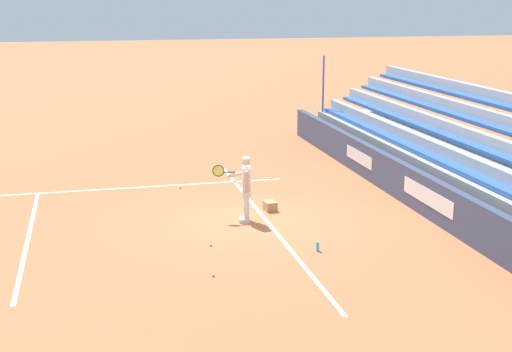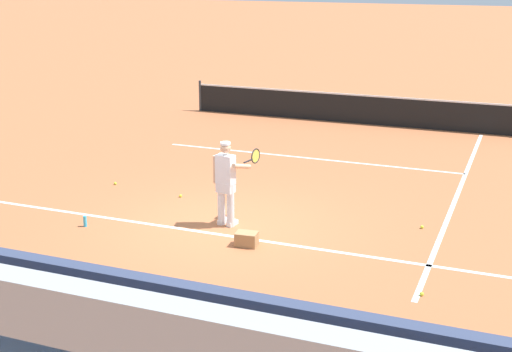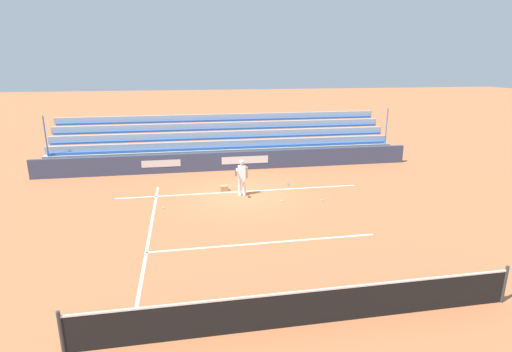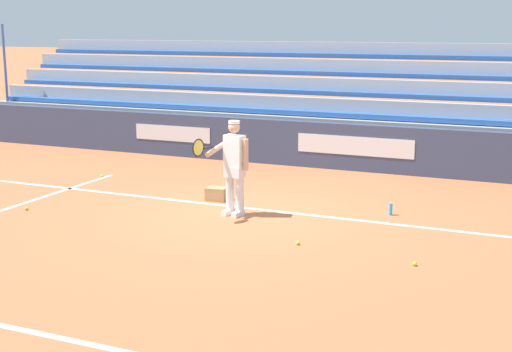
% 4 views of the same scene
% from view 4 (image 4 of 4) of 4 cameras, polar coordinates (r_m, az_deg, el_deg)
% --- Properties ---
extents(ground_plane, '(160.00, 160.00, 0.00)m').
position_cam_4_polar(ground_plane, '(12.93, -1.57, -3.10)').
color(ground_plane, '#B7663D').
extents(court_baseline_white, '(12.00, 0.10, 0.01)m').
position_cam_4_polar(court_baseline_white, '(13.37, -0.66, -2.58)').
color(court_baseline_white, white).
rests_on(court_baseline_white, ground).
extents(court_service_line_white, '(8.22, 0.10, 0.01)m').
position_cam_4_polar(court_service_line_white, '(8.56, -17.78, -11.73)').
color(court_service_line_white, white).
rests_on(court_service_line_white, ground).
extents(back_wall_sponsor_board, '(22.27, 0.25, 1.10)m').
position_cam_4_polar(back_wall_sponsor_board, '(17.17, 5.22, 2.49)').
color(back_wall_sponsor_board, '#384260').
rests_on(back_wall_sponsor_board, ground).
extents(bleacher_stand, '(21.15, 3.20, 3.40)m').
position_cam_4_polar(bleacher_stand, '(19.24, 7.36, 4.09)').
color(bleacher_stand, '#9EA3A8').
rests_on(bleacher_stand, ground).
extents(tennis_player, '(0.70, 0.96, 1.71)m').
position_cam_4_polar(tennis_player, '(12.70, -1.82, 0.76)').
color(tennis_player, silver).
rests_on(tennis_player, ground).
extents(ball_box_cardboard, '(0.43, 0.34, 0.26)m').
position_cam_4_polar(ball_box_cardboard, '(13.96, -3.16, -1.44)').
color(ball_box_cardboard, '#A87F51').
rests_on(ball_box_cardboard, ground).
extents(tennis_ball_midcourt, '(0.07, 0.07, 0.07)m').
position_cam_4_polar(tennis_ball_midcourt, '(16.46, -12.25, 0.02)').
color(tennis_ball_midcourt, '#CCE533').
rests_on(tennis_ball_midcourt, ground).
extents(tennis_ball_far_left, '(0.07, 0.07, 0.07)m').
position_cam_4_polar(tennis_ball_far_left, '(11.19, 3.36, -5.36)').
color(tennis_ball_far_left, '#CCE533').
rests_on(tennis_ball_far_left, ground).
extents(tennis_ball_toward_net, '(0.07, 0.07, 0.07)m').
position_cam_4_polar(tennis_ball_toward_net, '(10.47, 12.58, -6.86)').
color(tennis_ball_toward_net, '#CCE533').
rests_on(tennis_ball_toward_net, ground).
extents(tennis_ball_by_box, '(0.07, 0.07, 0.07)m').
position_cam_4_polar(tennis_ball_by_box, '(13.89, -17.89, -2.49)').
color(tennis_ball_by_box, '#CCE533').
rests_on(tennis_ball_by_box, ground).
extents(water_bottle, '(0.07, 0.07, 0.22)m').
position_cam_4_polar(water_bottle, '(13.09, 10.71, -2.62)').
color(water_bottle, '#33B2E5').
rests_on(water_bottle, ground).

